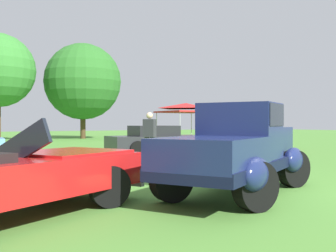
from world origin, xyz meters
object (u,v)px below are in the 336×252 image
object	(u,v)px
feature_pickup_truck	(238,148)
show_car_burgundy	(252,138)
neighbor_convertible	(13,176)
show_car_charcoal	(157,141)
canopy_tent_center_field	(186,107)
spectator_between_cars	(150,135)

from	to	relation	value
feature_pickup_truck	show_car_burgundy	size ratio (longest dim) A/B	1.02
feature_pickup_truck	neighbor_convertible	distance (m)	3.96
show_car_charcoal	show_car_burgundy	distance (m)	5.34
show_car_burgundy	canopy_tent_center_field	world-z (taller)	canopy_tent_center_field
show_car_charcoal	spectator_between_cars	xyz separation A→B (m)	(-1.78, -2.60, 0.31)
feature_pickup_truck	canopy_tent_center_field	bearing A→B (deg)	58.47
feature_pickup_truck	show_car_charcoal	xyz separation A→B (m)	(3.26, 8.68, -0.27)
feature_pickup_truck	neighbor_convertible	world-z (taller)	feature_pickup_truck
neighbor_convertible	canopy_tent_center_field	size ratio (longest dim) A/B	1.36
show_car_burgundy	neighbor_convertible	bearing A→B (deg)	-146.27
feature_pickup_truck	neighbor_convertible	size ratio (longest dim) A/B	1.00
show_car_charcoal	spectator_between_cars	size ratio (longest dim) A/B	2.49
show_car_burgundy	canopy_tent_center_field	bearing A→B (deg)	77.06
canopy_tent_center_field	show_car_charcoal	bearing A→B (deg)	-130.56
show_car_burgundy	spectator_between_cars	xyz separation A→B (m)	(-7.13, -2.62, 0.31)
show_car_burgundy	spectator_between_cars	distance (m)	7.60
feature_pickup_truck	show_car_charcoal	size ratio (longest dim) A/B	1.08
neighbor_convertible	show_car_burgundy	world-z (taller)	neighbor_convertible
neighbor_convertible	feature_pickup_truck	bearing A→B (deg)	-4.83
spectator_between_cars	canopy_tent_center_field	xyz separation A→B (m)	(9.08, 11.13, 1.51)
show_car_burgundy	spectator_between_cars	bearing A→B (deg)	-159.80
feature_pickup_truck	show_car_burgundy	distance (m)	12.24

